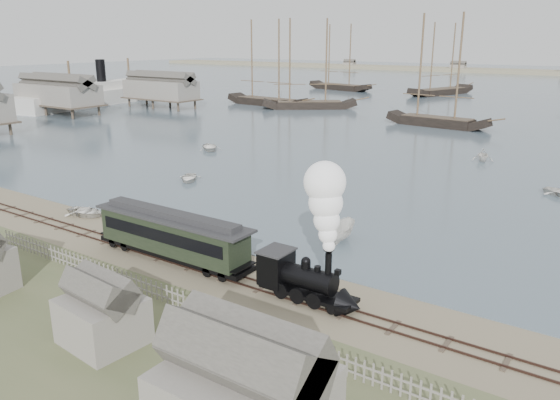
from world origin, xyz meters
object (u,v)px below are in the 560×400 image
Objects in this scene: passenger_coach at (172,234)px; beached_dinghy at (86,212)px; locomotive at (319,244)px; steamship at (102,82)px.

passenger_coach reaches higher than beached_dinghy.
beached_dinghy is at bearing 173.39° from locomotive.
locomotive is 115.94m from steamship.
beached_dinghy is at bearing 167.85° from passenger_coach.
passenger_coach is 3.49× the size of beached_dinghy.
steamship is (-71.97, 58.68, 4.98)m from beached_dinghy.
locomotive reaches higher than passenger_coach.
steamship is at bearing 43.57° from beached_dinghy.
locomotive is at bearing 0.00° from passenger_coach.
locomotive is at bearing -131.52° from steamship.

